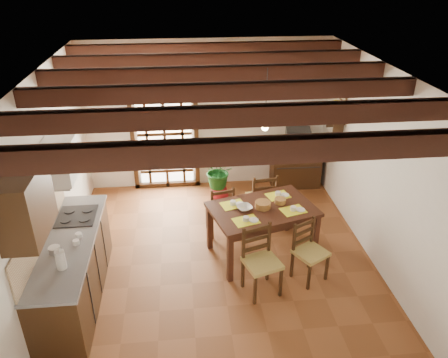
{
  "coord_description": "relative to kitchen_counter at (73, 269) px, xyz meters",
  "views": [
    {
      "loc": [
        -0.49,
        -5.24,
        4.07
      ],
      "look_at": [
        0.1,
        0.4,
        1.15
      ],
      "focal_mm": 35.0,
      "sensor_mm": 36.0,
      "label": 1
    }
  ],
  "objects": [
    {
      "name": "ground_plane",
      "position": [
        1.96,
        0.6,
        -0.47
      ],
      "size": [
        5.0,
        5.0,
        0.0
      ],
      "primitive_type": "plane",
      "color": "brown"
    },
    {
      "name": "room_shell",
      "position": [
        1.96,
        0.6,
        1.34
      ],
      "size": [
        4.52,
        5.02,
        2.81
      ],
      "color": "silver",
      "rests_on": "ground_plane"
    },
    {
      "name": "ceiling_beams",
      "position": [
        1.96,
        0.6,
        2.22
      ],
      "size": [
        4.5,
        4.34,
        0.2
      ],
      "color": "black",
      "rests_on": "room_shell"
    },
    {
      "name": "french_door",
      "position": [
        1.16,
        3.05,
        0.7
      ],
      "size": [
        1.26,
        0.11,
        2.32
      ],
      "color": "white",
      "rests_on": "ground_plane"
    },
    {
      "name": "kitchen_counter",
      "position": [
        0.0,
        0.0,
        0.0
      ],
      "size": [
        0.64,
        2.25,
        1.38
      ],
      "color": "#321E0F",
      "rests_on": "ground_plane"
    },
    {
      "name": "upper_cabinet",
      "position": [
        -0.12,
        -0.7,
        1.38
      ],
      "size": [
        0.35,
        0.8,
        0.7
      ],
      "primitive_type": "cube",
      "color": "#321E0F",
      "rests_on": "room_shell"
    },
    {
      "name": "range_hood",
      "position": [
        -0.09,
        0.55,
        1.26
      ],
      "size": [
        0.38,
        0.6,
        0.54
      ],
      "color": "white",
      "rests_on": "room_shell"
    },
    {
      "name": "counter_items",
      "position": [
        0.0,
        0.09,
        0.49
      ],
      "size": [
        0.5,
        1.43,
        0.25
      ],
      "color": "black",
      "rests_on": "kitchen_counter"
    },
    {
      "name": "dining_table",
      "position": [
        2.59,
        0.7,
        0.23
      ],
      "size": [
        1.68,
        1.32,
        0.8
      ],
      "rotation": [
        0.0,
        0.0,
        0.27
      ],
      "color": "#3B1D13",
      "rests_on": "ground_plane"
    },
    {
      "name": "chair_near_left",
      "position": [
        2.44,
        -0.13,
        -0.17
      ],
      "size": [
        0.55,
        0.54,
        0.96
      ],
      "rotation": [
        0.0,
        0.0,
        0.31
      ],
      "color": "tan",
      "rests_on": "ground_plane"
    },
    {
      "name": "chair_near_right",
      "position": [
        3.15,
        0.07,
        -0.2
      ],
      "size": [
        0.54,
        0.54,
        0.88
      ],
      "rotation": [
        0.0,
        0.0,
        0.52
      ],
      "color": "tan",
      "rests_on": "ground_plane"
    },
    {
      "name": "chair_far_left",
      "position": [
        2.03,
        1.33,
        -0.2
      ],
      "size": [
        0.47,
        0.46,
        0.88
      ],
      "rotation": [
        0.0,
        0.0,
        3.34
      ],
      "color": "tan",
      "rests_on": "ground_plane"
    },
    {
      "name": "chair_far_right",
      "position": [
        2.74,
        1.53,
        -0.17
      ],
      "size": [
        0.49,
        0.47,
        0.96
      ],
      "rotation": [
        0.0,
        0.0,
        3.25
      ],
      "color": "tan",
      "rests_on": "ground_plane"
    },
    {
      "name": "table_setting",
      "position": [
        2.59,
        0.7,
        0.41
      ],
      "size": [
        1.08,
        0.72,
        0.1
      ],
      "rotation": [
        0.0,
        0.0,
        0.27
      ],
      "color": "#F9FF28",
      "rests_on": "dining_table"
    },
    {
      "name": "table_bowl",
      "position": [
        2.32,
        0.68,
        0.36
      ],
      "size": [
        0.28,
        0.28,
        0.05
      ],
      "primitive_type": "imported",
      "rotation": [
        0.0,
        0.0,
        0.34
      ],
      "color": "white",
      "rests_on": "dining_table"
    },
    {
      "name": "sideboard",
      "position": [
        3.64,
        2.83,
        -0.08
      ],
      "size": [
        0.94,
        0.44,
        0.79
      ],
      "primitive_type": "cube",
      "rotation": [
        0.0,
        0.0,
        -0.02
      ],
      "color": "#321E0F",
      "rests_on": "ground_plane"
    },
    {
      "name": "crt_tv",
      "position": [
        3.64,
        2.82,
        0.51
      ],
      "size": [
        0.52,
        0.49,
        0.39
      ],
      "rotation": [
        0.0,
        0.0,
        -0.18
      ],
      "color": "black",
      "rests_on": "sideboard"
    },
    {
      "name": "fuse_box",
      "position": [
        3.46,
        3.08,
        1.28
      ],
      "size": [
        0.25,
        0.03,
        0.32
      ],
      "primitive_type": "cube",
      "color": "white",
      "rests_on": "room_shell"
    },
    {
      "name": "plant_pot",
      "position": [
        2.13,
        2.54,
        -0.36
      ],
      "size": [
        0.34,
        0.34,
        0.21
      ],
      "primitive_type": "cone",
      "color": "maroon",
      "rests_on": "ground_plane"
    },
    {
      "name": "potted_plant",
      "position": [
        2.13,
        2.54,
        0.1
      ],
      "size": [
        2.01,
        1.88,
        1.8
      ],
      "primitive_type": "imported",
      "rotation": [
        0.0,
        0.0,
        -0.37
      ],
      "color": "#144C19",
      "rests_on": "ground_plane"
    },
    {
      "name": "wall_shelf",
      "position": [
        4.1,
        2.2,
        1.04
      ],
      "size": [
        0.2,
        0.42,
        0.2
      ],
      "color": "#321E0F",
      "rests_on": "room_shell"
    },
    {
      "name": "shelf_vase",
      "position": [
        4.1,
        2.2,
        1.18
      ],
      "size": [
        0.15,
        0.15,
        0.15
      ],
      "primitive_type": "imported",
      "color": "#B2BFB2",
      "rests_on": "wall_shelf"
    },
    {
      "name": "shelf_flowers",
      "position": [
        4.1,
        2.2,
        1.38
      ],
      "size": [
        0.14,
        0.14,
        0.36
      ],
      "color": "#F9FF28",
      "rests_on": "shelf_vase"
    },
    {
      "name": "framed_picture",
      "position": [
        4.18,
        2.2,
        1.58
      ],
      "size": [
        0.03,
        0.32,
        0.32
      ],
      "color": "brown",
      "rests_on": "room_shell"
    },
    {
      "name": "pendant_lamp",
      "position": [
        2.59,
        0.8,
        1.6
      ],
      "size": [
        0.36,
        0.36,
        0.84
      ],
      "color": "black",
      "rests_on": "room_shell"
    }
  ]
}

